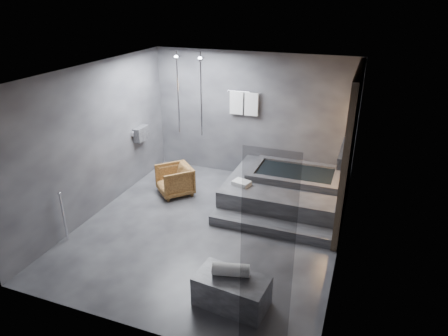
% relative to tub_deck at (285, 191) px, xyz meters
% --- Properties ---
extents(room, '(5.00, 5.04, 2.82)m').
position_rel_tub_deck_xyz_m(room, '(-0.65, -1.21, 1.48)').
color(room, '#2A2A2C').
rests_on(room, ground).
extents(tub_deck, '(2.20, 2.00, 0.50)m').
position_rel_tub_deck_xyz_m(tub_deck, '(0.00, 0.00, 0.00)').
color(tub_deck, '#2F2F31').
rests_on(tub_deck, ground).
extents(tub_step, '(2.20, 0.36, 0.18)m').
position_rel_tub_deck_xyz_m(tub_step, '(0.00, -1.18, -0.16)').
color(tub_step, '#2F2F31').
rests_on(tub_step, ground).
extents(concrete_bench, '(1.03, 0.64, 0.44)m').
position_rel_tub_deck_xyz_m(concrete_bench, '(-0.04, -3.12, -0.03)').
color(concrete_bench, '#343437').
rests_on(concrete_bench, ground).
extents(driftwood_chair, '(0.95, 0.95, 0.62)m').
position_rel_tub_deck_xyz_m(driftwood_chair, '(-2.24, -0.44, 0.06)').
color(driftwood_chair, '#4C2E13').
rests_on(driftwood_chair, ground).
extents(rolled_towel, '(0.53, 0.29, 0.18)m').
position_rel_tub_deck_xyz_m(rolled_towel, '(-0.07, -3.07, 0.28)').
color(rolled_towel, white).
rests_on(rolled_towel, concrete_bench).
extents(deck_towel, '(0.38, 0.32, 0.09)m').
position_rel_tub_deck_xyz_m(deck_towel, '(-0.74, -0.54, 0.29)').
color(deck_towel, silver).
rests_on(deck_towel, tub_deck).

